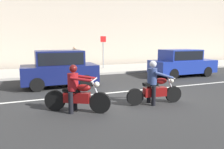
{
  "coord_description": "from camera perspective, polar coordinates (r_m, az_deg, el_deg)",
  "views": [
    {
      "loc": [
        -3.99,
        -7.61,
        2.27
      ],
      "look_at": [
        -1.34,
        -0.97,
        1.14
      ],
      "focal_mm": 34.2,
      "sensor_mm": 36.0,
      "label": 1
    }
  ],
  "objects": [
    {
      "name": "ground_plane",
      "position": [
        8.89,
        5.73,
        -5.84
      ],
      "size": [
        80.0,
        80.0,
        0.0
      ],
      "primitive_type": "plane",
      "color": "#282828"
    },
    {
      "name": "sidewalk_slab",
      "position": [
        16.26,
        -7.36,
        1.15
      ],
      "size": [
        40.0,
        4.4,
        0.14
      ],
      "primitive_type": "cube",
      "color": "#A8A399",
      "rests_on": "ground_plane"
    },
    {
      "name": "lane_marking_stripe",
      "position": [
        9.89,
        5.97,
        -4.29
      ],
      "size": [
        18.0,
        0.14,
        0.01
      ],
      "primitive_type": "cube",
      "color": "silver",
      "rests_on": "ground_plane"
    },
    {
      "name": "motorcycle_with_rider_crimson",
      "position": [
        6.91,
        -9.45,
        -4.84
      ],
      "size": [
        1.94,
        1.23,
        1.53
      ],
      "color": "black",
      "rests_on": "ground_plane"
    },
    {
      "name": "motorcycle_with_rider_denim_blue",
      "position": [
        7.85,
        11.32,
        -3.14
      ],
      "size": [
        2.13,
        0.71,
        1.58
      ],
      "color": "black",
      "rests_on": "ground_plane"
    },
    {
      "name": "parked_hatchback_navy",
      "position": [
        10.93,
        -13.83,
        1.69
      ],
      "size": [
        3.63,
        1.76,
        1.8
      ],
      "color": "#11194C",
      "rests_on": "ground_plane"
    },
    {
      "name": "parked_sedan_cobalt_blue",
      "position": [
        14.5,
        18.1,
        3.04
      ],
      "size": [
        4.22,
        1.82,
        1.72
      ],
      "color": "navy",
      "rests_on": "ground_plane"
    },
    {
      "name": "street_sign_post",
      "position": [
        16.57,
        -2.37,
        6.88
      ],
      "size": [
        0.44,
        0.08,
        2.51
      ],
      "color": "gray",
      "rests_on": "sidewalk_slab"
    },
    {
      "name": "pedestrian_bystander",
      "position": [
        16.96,
        -9.93,
        4.99
      ],
      "size": [
        0.34,
        0.34,
        1.69
      ],
      "color": "black",
      "rests_on": "sidewalk_slab"
    }
  ]
}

